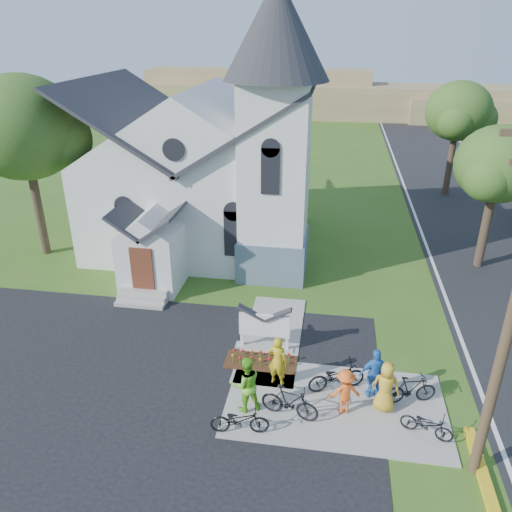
% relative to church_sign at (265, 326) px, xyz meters
% --- Properties ---
extents(ground, '(120.00, 120.00, 0.00)m').
position_rel_church_sign_xyz_m(ground, '(1.20, -3.20, -1.03)').
color(ground, '#375E1B').
rests_on(ground, ground).
extents(parking_lot, '(20.00, 16.00, 0.02)m').
position_rel_church_sign_xyz_m(parking_lot, '(-5.80, -5.20, -1.02)').
color(parking_lot, black).
rests_on(parking_lot, ground).
extents(road, '(8.00, 90.00, 0.02)m').
position_rel_church_sign_xyz_m(road, '(11.20, 11.80, -1.02)').
color(road, black).
rests_on(road, ground).
extents(sidewalk, '(7.00, 4.00, 0.05)m').
position_rel_church_sign_xyz_m(sidewalk, '(2.70, -2.70, -1.00)').
color(sidewalk, '#9B978C').
rests_on(sidewalk, ground).
extents(church, '(12.35, 12.00, 13.00)m').
position_rel_church_sign_xyz_m(church, '(-4.28, 9.28, 4.22)').
color(church, white).
rests_on(church, ground).
extents(church_sign, '(2.20, 0.40, 1.70)m').
position_rel_church_sign_xyz_m(church_sign, '(0.00, 0.00, 0.00)').
color(church_sign, '#9B978C').
rests_on(church_sign, ground).
extents(flower_bed, '(2.60, 1.10, 0.07)m').
position_rel_church_sign_xyz_m(flower_bed, '(0.00, -0.90, -0.99)').
color(flower_bed, '#321E0D').
rests_on(flower_bed, ground).
extents(tree_lot_corner, '(5.60, 5.60, 9.15)m').
position_rel_church_sign_xyz_m(tree_lot_corner, '(-12.80, 6.80, 5.58)').
color(tree_lot_corner, '#33231C').
rests_on(tree_lot_corner, ground).
extents(tree_road_near, '(4.00, 4.00, 7.05)m').
position_rel_church_sign_xyz_m(tree_road_near, '(9.70, 8.80, 4.18)').
color(tree_road_near, '#33231C').
rests_on(tree_road_near, ground).
extents(tree_road_mid, '(4.40, 4.40, 7.80)m').
position_rel_church_sign_xyz_m(tree_road_mid, '(10.20, 20.80, 4.75)').
color(tree_road_mid, '#33231C').
rests_on(tree_road_mid, ground).
extents(distant_hills, '(61.00, 10.00, 5.60)m').
position_rel_church_sign_xyz_m(distant_hills, '(4.56, 53.13, 1.15)').
color(distant_hills, olive).
rests_on(distant_hills, ground).
extents(cyclist_0, '(0.76, 0.60, 1.83)m').
position_rel_church_sign_xyz_m(cyclist_0, '(0.73, -1.95, -0.06)').
color(cyclist_0, gold).
rests_on(cyclist_0, sidewalk).
extents(bike_0, '(1.83, 0.85, 0.93)m').
position_rel_church_sign_xyz_m(bike_0, '(-0.11, -4.37, -0.51)').
color(bike_0, black).
rests_on(bike_0, sidewalk).
extents(cyclist_1, '(1.15, 1.04, 1.92)m').
position_rel_church_sign_xyz_m(cyclist_1, '(-0.10, -3.33, -0.02)').
color(cyclist_1, '#68C725').
rests_on(cyclist_1, sidewalk).
extents(bike_1, '(1.92, 0.92, 1.11)m').
position_rel_church_sign_xyz_m(bike_1, '(1.29, -3.48, -0.42)').
color(bike_1, black).
rests_on(bike_1, sidewalk).
extents(cyclist_2, '(1.14, 0.70, 1.81)m').
position_rel_church_sign_xyz_m(cyclist_2, '(3.91, -2.10, -0.07)').
color(cyclist_2, blue).
rests_on(cyclist_2, sidewalk).
extents(bike_2, '(2.08, 1.40, 1.04)m').
position_rel_church_sign_xyz_m(bike_2, '(2.70, -1.94, -0.46)').
color(bike_2, black).
rests_on(bike_2, sidewalk).
extents(cyclist_3, '(1.13, 0.84, 1.56)m').
position_rel_church_sign_xyz_m(cyclist_3, '(2.95, -2.99, -0.20)').
color(cyclist_3, '#F85D1B').
rests_on(cyclist_3, sidewalk).
extents(bike_3, '(1.76, 0.91, 1.02)m').
position_rel_church_sign_xyz_m(bike_3, '(5.06, -2.22, -0.47)').
color(bike_3, black).
rests_on(bike_3, sidewalk).
extents(cyclist_4, '(0.94, 0.69, 1.76)m').
position_rel_church_sign_xyz_m(cyclist_4, '(4.20, -2.67, -0.10)').
color(cyclist_4, gold).
rests_on(cyclist_4, sidewalk).
extents(bike_4, '(1.64, 1.03, 0.81)m').
position_rel_church_sign_xyz_m(bike_4, '(5.37, -3.62, -0.57)').
color(bike_4, black).
rests_on(bike_4, sidewalk).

